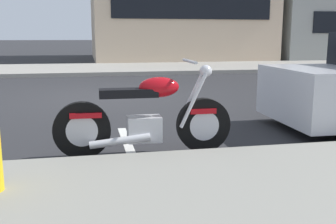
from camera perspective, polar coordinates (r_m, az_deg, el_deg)
The scene contains 3 objects.
ground_plane at distance 9.34m, azimuth -8.40°, elevation 2.13°, with size 260.00×260.00×0.00m, color #28282B.
parking_stall_stripe at distance 5.11m, azimuth -5.63°, elevation -5.10°, with size 0.12×2.20×0.01m, color silver.
parked_motorcycle at distance 4.71m, azimuth -3.18°, elevation -0.98°, with size 2.12×0.62×1.13m.
Camera 1 is at (-0.49, -9.22, 1.41)m, focal length 42.37 mm.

